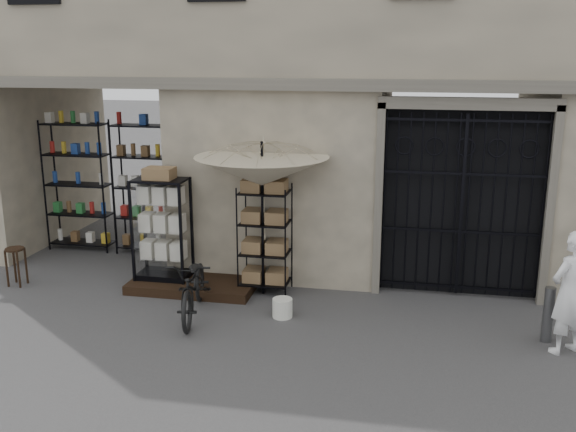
% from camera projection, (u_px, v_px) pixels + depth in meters
% --- Properties ---
extents(ground, '(80.00, 80.00, 0.00)m').
position_uv_depth(ground, '(327.00, 344.00, 8.41)').
color(ground, black).
rests_on(ground, ground).
extents(main_building, '(14.00, 4.00, 9.00)m').
position_uv_depth(main_building, '(362.00, 6.00, 11.09)').
color(main_building, tan).
rests_on(main_building, ground).
extents(shop_recess, '(3.00, 1.70, 3.00)m').
position_uv_depth(shop_recess, '(102.00, 179.00, 11.55)').
color(shop_recess, black).
rests_on(shop_recess, ground).
extents(shop_shelving, '(2.70, 0.50, 2.50)m').
position_uv_depth(shop_shelving, '(113.00, 187.00, 12.09)').
color(shop_shelving, black).
rests_on(shop_shelving, ground).
extents(iron_gate, '(2.50, 0.21, 3.00)m').
position_uv_depth(iron_gate, '(461.00, 201.00, 9.88)').
color(iron_gate, black).
rests_on(iron_gate, ground).
extents(step_platform, '(2.00, 0.90, 0.15)m').
position_uv_depth(step_platform, '(192.00, 286.00, 10.32)').
color(step_platform, black).
rests_on(step_platform, ground).
extents(display_cabinet, '(0.93, 0.72, 1.77)m').
position_uv_depth(display_cabinet, '(162.00, 234.00, 10.29)').
color(display_cabinet, black).
rests_on(display_cabinet, step_platform).
extents(wire_rack, '(0.78, 0.57, 1.73)m').
position_uv_depth(wire_rack, '(265.00, 240.00, 10.08)').
color(wire_rack, black).
rests_on(wire_rack, ground).
extents(market_umbrella, '(2.33, 2.35, 2.91)m').
position_uv_depth(market_umbrella, '(262.00, 163.00, 9.67)').
color(market_umbrella, black).
rests_on(market_umbrella, ground).
extents(white_bucket, '(0.34, 0.34, 0.28)m').
position_uv_depth(white_bucket, '(282.00, 308.00, 9.25)').
color(white_bucket, silver).
rests_on(white_bucket, ground).
extents(bicycle, '(0.77, 1.01, 1.75)m').
position_uv_depth(bicycle, '(195.00, 315.00, 9.34)').
color(bicycle, black).
rests_on(bicycle, ground).
extents(wooden_stool, '(0.39, 0.39, 0.63)m').
position_uv_depth(wooden_stool, '(16.00, 266.00, 10.48)').
color(wooden_stool, black).
rests_on(wooden_stool, ground).
extents(steel_bollard, '(0.18, 0.18, 0.76)m').
position_uv_depth(steel_bollard, '(548.00, 315.00, 8.42)').
color(steel_bollard, '#5D5E60').
rests_on(steel_bollard, ground).
extents(shopkeeper, '(1.44, 1.64, 0.38)m').
position_uv_depth(shopkeeper, '(563.00, 351.00, 8.22)').
color(shopkeeper, white).
rests_on(shopkeeper, ground).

